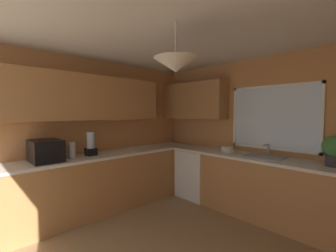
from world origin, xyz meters
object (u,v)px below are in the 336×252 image
at_px(sink_assembly, 264,156).
at_px(bowl, 227,149).
at_px(dishwasher, 197,173).
at_px(potted_plant, 334,149).
at_px(kettle, 72,150).
at_px(blender_appliance, 91,145).
at_px(microwave, 46,151).

height_order(sink_assembly, bowl, sink_assembly).
bearing_deg(dishwasher, bowl, 2.80).
height_order(sink_assembly, potted_plant, potted_plant).
height_order(kettle, bowl, kettle).
relative_size(dishwasher, blender_appliance, 2.40).
height_order(kettle, blender_appliance, blender_appliance).
bearing_deg(dishwasher, blender_appliance, -110.54).
height_order(dishwasher, kettle, kettle).
xyz_separation_m(potted_plant, bowl, (-1.44, -0.05, -0.17)).
bearing_deg(blender_appliance, potted_plant, 34.15).
bearing_deg(kettle, sink_assembly, 48.23).
bearing_deg(bowl, sink_assembly, 0.66).
bearing_deg(blender_appliance, sink_assembly, 43.60).
height_order(microwave, sink_assembly, microwave).
xyz_separation_m(microwave, blender_appliance, (-0.00, 0.63, 0.02)).
distance_m(dishwasher, microwave, 2.56).
xyz_separation_m(sink_assembly, blender_appliance, (-1.89, -1.80, 0.15)).
bearing_deg(potted_plant, bowl, -178.01).
distance_m(dishwasher, blender_appliance, 1.99).
bearing_deg(sink_assembly, potted_plant, 2.97).
xyz_separation_m(kettle, bowl, (1.25, 2.09, -0.07)).
height_order(dishwasher, bowl, bowl).
distance_m(microwave, kettle, 0.34).
distance_m(sink_assembly, bowl, 0.62).
xyz_separation_m(microwave, bowl, (1.27, 2.42, -0.10)).
xyz_separation_m(kettle, potted_plant, (2.70, 2.14, 0.10)).
distance_m(dishwasher, bowl, 0.81).
relative_size(dishwasher, sink_assembly, 1.59).
height_order(dishwasher, microwave, microwave).
xyz_separation_m(kettle, sink_assembly, (1.87, 2.09, -0.11)).
relative_size(microwave, bowl, 2.29).
relative_size(microwave, potted_plant, 1.27).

